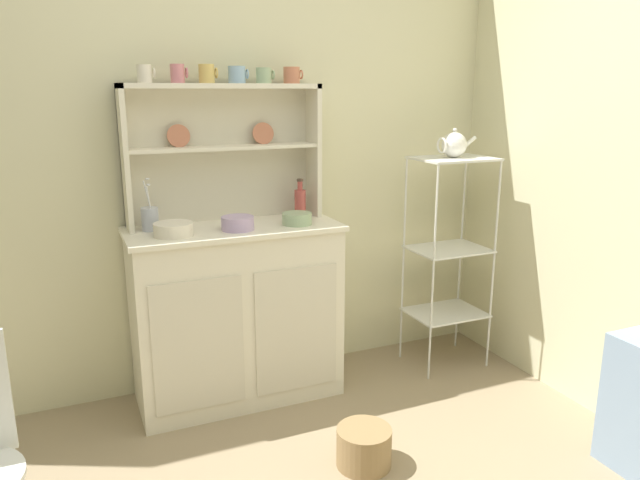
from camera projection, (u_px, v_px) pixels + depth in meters
wall_back at (209, 150)px, 3.03m from camera, size 3.84×0.05×2.50m
hutch_cabinet at (237, 311)px, 3.01m from camera, size 1.04×0.45×0.90m
hutch_shelf_unit at (222, 142)px, 2.95m from camera, size 0.97×0.18×0.68m
bakers_rack at (449, 240)px, 3.33m from camera, size 0.42×0.32×1.19m
floor_basket at (364, 447)px, 2.52m from camera, size 0.23×0.23×0.17m
cup_cream_0 at (145, 74)px, 2.70m from camera, size 0.08×0.07×0.08m
cup_rose_1 at (178, 74)px, 2.76m from camera, size 0.08×0.06×0.09m
cup_gold_2 at (207, 74)px, 2.81m from camera, size 0.09×0.07×0.09m
cup_sky_3 at (237, 75)px, 2.87m from camera, size 0.10×0.08×0.08m
cup_sage_4 at (264, 76)px, 2.92m from camera, size 0.09×0.08×0.08m
cup_terracotta_5 at (292, 75)px, 2.98m from camera, size 0.10×0.08×0.08m
bowl_mixing_large at (173, 229)px, 2.72m from camera, size 0.18×0.18×0.06m
bowl_floral_medium at (238, 223)px, 2.83m from camera, size 0.16×0.16×0.06m
bowl_cream_small at (297, 219)px, 2.95m from camera, size 0.15×0.15×0.06m
jam_bottle at (300, 202)px, 3.11m from camera, size 0.06×0.06×0.20m
utensil_jar at (150, 218)px, 2.81m from camera, size 0.08×0.08×0.25m
porcelain_teapot at (454, 145)px, 3.20m from camera, size 0.23×0.13×0.16m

